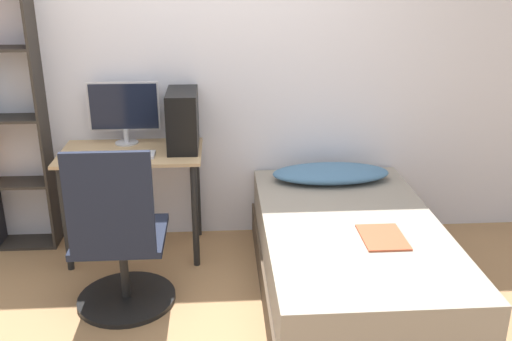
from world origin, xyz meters
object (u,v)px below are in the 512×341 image
(pc_tower, at_px, (183,120))
(monitor, at_px, (124,109))
(keyboard, at_px, (122,155))
(bed, at_px, (349,259))
(office_chair, at_px, (120,250))

(pc_tower, bearing_deg, monitor, 162.79)
(monitor, xyz_separation_m, keyboard, (0.01, -0.29, -0.23))
(bed, distance_m, keyboard, 1.60)
(office_chair, bearing_deg, bed, 2.31)
(bed, height_order, pc_tower, pc_tower)
(office_chair, distance_m, keyboard, 0.71)
(keyboard, height_order, pc_tower, pc_tower)
(office_chair, relative_size, keyboard, 2.43)
(bed, bearing_deg, office_chair, -177.69)
(bed, xyz_separation_m, keyboard, (-1.42, 0.55, 0.52))
(office_chair, height_order, pc_tower, pc_tower)
(keyboard, bearing_deg, office_chair, -85.02)
(monitor, distance_m, keyboard, 0.37)
(office_chair, xyz_separation_m, pc_tower, (0.35, 0.77, 0.56))
(monitor, relative_size, keyboard, 1.13)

